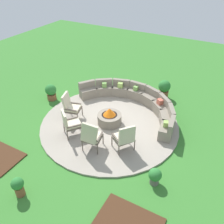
# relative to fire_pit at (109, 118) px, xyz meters

# --- Properties ---
(ground_plane) EXTENTS (24.00, 24.00, 0.00)m
(ground_plane) POSITION_rel_fire_pit_xyz_m (0.00, 0.00, -0.31)
(ground_plane) COLOR #387A2D
(patio_circle) EXTENTS (5.24, 5.24, 0.06)m
(patio_circle) POSITION_rel_fire_pit_xyz_m (0.00, 0.00, -0.28)
(patio_circle) COLOR #9E9384
(patio_circle) RESTS_ON ground_plane
(mulch_bed_right) EXTENTS (1.59, 1.08, 0.04)m
(mulch_bed_right) POSITION_rel_fire_pit_xyz_m (2.36, -3.27, -0.29)
(mulch_bed_right) COLOR #472B19
(mulch_bed_right) RESTS_ON ground_plane
(fire_pit) EXTENTS (0.91, 0.91, 0.67)m
(fire_pit) POSITION_rel_fire_pit_xyz_m (0.00, 0.00, 0.00)
(fire_pit) COLOR gray
(fire_pit) RESTS_ON patio_circle
(curved_stone_bench) EXTENTS (4.55, 2.50, 0.73)m
(curved_stone_bench) POSITION_rel_fire_pit_xyz_m (0.37, 1.52, 0.04)
(curved_stone_bench) COLOR gray
(curved_stone_bench) RESTS_ON patio_circle
(lounge_chair_front_left) EXTENTS (0.72, 0.68, 1.07)m
(lounge_chair_front_left) POSITION_rel_fire_pit_xyz_m (-1.48, -0.41, 0.30)
(lounge_chair_front_left) COLOR brown
(lounge_chair_front_left) RESTS_ON patio_circle
(lounge_chair_front_right) EXTENTS (0.77, 0.80, 1.05)m
(lounge_chair_front_right) POSITION_rel_fire_pit_xyz_m (-0.86, -1.27, 0.29)
(lounge_chair_front_right) COLOR brown
(lounge_chair_front_right) RESTS_ON patio_circle
(lounge_chair_back_left) EXTENTS (0.68, 0.68, 1.17)m
(lounge_chair_back_left) POSITION_rel_fire_pit_xyz_m (0.19, -1.53, 0.32)
(lounge_chair_back_left) COLOR brown
(lounge_chair_back_left) RESTS_ON patio_circle
(lounge_chair_back_right) EXTENTS (0.80, 0.84, 1.02)m
(lounge_chair_back_right) POSITION_rel_fire_pit_xyz_m (1.13, -1.03, 0.28)
(lounge_chair_back_right) COLOR brown
(lounge_chair_back_right) RESTS_ON patio_circle
(potted_plant_0) EXTENTS (0.38, 0.38, 0.54)m
(potted_plant_0) POSITION_rel_fire_pit_xyz_m (2.48, -1.81, -0.02)
(potted_plant_0) COLOR #605B56
(potted_plant_0) RESTS_ON ground_plane
(potted_plant_1) EXTENTS (0.49, 0.49, 0.73)m
(potted_plant_1) POSITION_rel_fire_pit_xyz_m (-3.16, 0.37, 0.08)
(potted_plant_1) COLOR brown
(potted_plant_1) RESTS_ON ground_plane
(potted_plant_2) EXTENTS (0.54, 0.54, 0.84)m
(potted_plant_2) POSITION_rel_fire_pit_xyz_m (1.16, 2.93, 0.15)
(potted_plant_2) COLOR brown
(potted_plant_2) RESTS_ON ground_plane
(potted_plant_3) EXTENTS (0.34, 0.34, 0.63)m
(potted_plant_3) POSITION_rel_fire_pit_xyz_m (-0.61, -3.93, 0.05)
(potted_plant_3) COLOR brown
(potted_plant_3) RESTS_ON ground_plane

